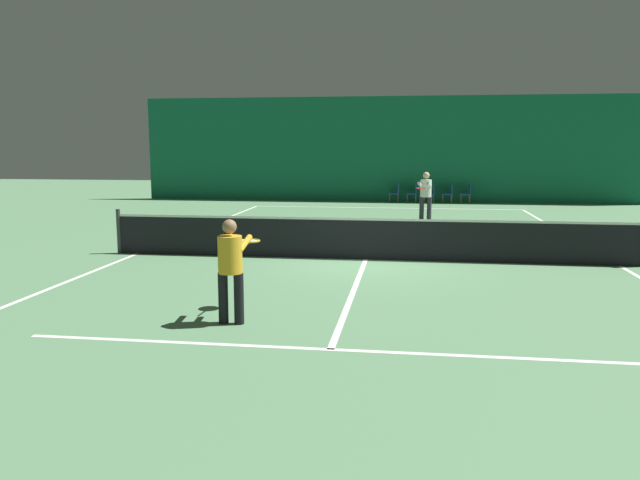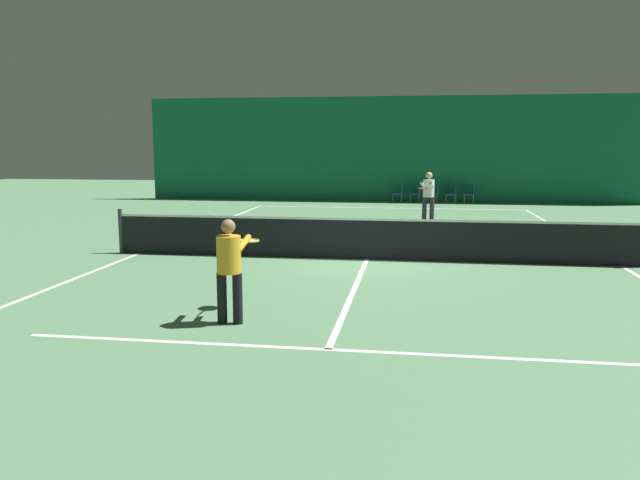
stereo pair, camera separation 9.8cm
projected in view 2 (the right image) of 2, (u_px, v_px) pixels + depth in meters
ground_plane at (367, 260)px, 14.22m from camera, size 60.00×60.00×0.00m
backdrop_curtain at (393, 149)px, 28.44m from camera, size 23.00×0.12×4.77m
court_line_baseline_far at (389, 208)px, 25.85m from camera, size 11.00×0.10×0.00m
court_line_service_far at (382, 224)px, 20.47m from camera, size 8.25×0.10×0.00m
court_line_service_near at (328, 349)px, 7.97m from camera, size 8.25×0.10×0.00m
court_line_sideline_left at (139, 253)px, 15.04m from camera, size 0.10×23.80×0.00m
court_line_sideline_right at (622, 267)px, 13.40m from camera, size 0.10×23.80×0.00m
court_line_centre at (367, 260)px, 14.22m from camera, size 0.10×12.80×0.00m
tennis_net at (367, 237)px, 14.14m from camera, size 12.00×0.10×1.07m
player_near at (230, 263)px, 9.06m from camera, size 0.42×1.31×1.54m
player_far at (428, 193)px, 21.37m from camera, size 0.62×1.39×1.67m
courtside_chair_0 at (399, 192)px, 28.13m from camera, size 0.44×0.44×0.84m
courtside_chair_1 at (417, 192)px, 28.02m from camera, size 0.44×0.44×0.84m
courtside_chair_2 at (434, 192)px, 27.90m from camera, size 0.44×0.44×0.84m
courtside_chair_3 at (452, 193)px, 27.78m from camera, size 0.44×0.44×0.84m
courtside_chair_4 at (471, 193)px, 27.66m from camera, size 0.44×0.44×0.84m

